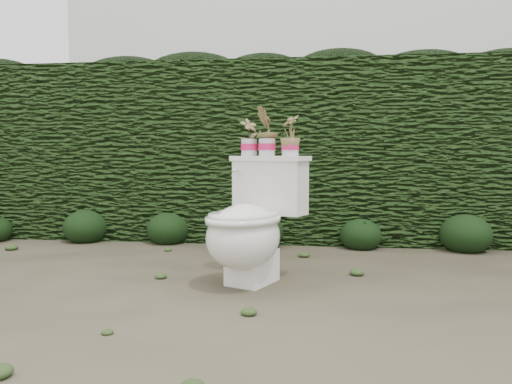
# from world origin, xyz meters

# --- Properties ---
(ground) EXTENTS (60.00, 60.00, 0.00)m
(ground) POSITION_xyz_m (0.00, 0.00, 0.00)
(ground) COLOR brown
(ground) RESTS_ON ground
(hedge) EXTENTS (8.00, 1.00, 1.60)m
(hedge) POSITION_xyz_m (0.00, 1.60, 0.80)
(hedge) COLOR #244015
(hedge) RESTS_ON ground
(house_wall) EXTENTS (8.00, 3.50, 4.00)m
(house_wall) POSITION_xyz_m (0.60, 6.00, 2.00)
(house_wall) COLOR silver
(house_wall) RESTS_ON ground
(toilet) EXTENTS (0.69, 0.80, 0.78)m
(toilet) POSITION_xyz_m (0.05, -0.19, 0.36)
(toilet) COLOR white
(toilet) RESTS_ON ground
(potted_plant_left) EXTENTS (0.15, 0.14, 0.23)m
(potted_plant_left) POSITION_xyz_m (0.01, 0.09, 0.89)
(potted_plant_left) COLOR #318228
(potted_plant_left) RESTS_ON toilet
(potted_plant_center) EXTENTS (0.14, 0.17, 0.30)m
(potted_plant_center) POSITION_xyz_m (0.13, 0.03, 0.93)
(potted_plant_center) COLOR #318228
(potted_plant_center) RESTS_ON toilet
(potted_plant_right) EXTENTS (0.18, 0.18, 0.24)m
(potted_plant_right) POSITION_xyz_m (0.28, -0.03, 0.90)
(potted_plant_right) COLOR #318228
(potted_plant_right) RESTS_ON toilet
(liriope_clump_1) EXTENTS (0.39, 0.39, 0.32)m
(liriope_clump_1) POSITION_xyz_m (-1.63, 1.09, 0.16)
(liriope_clump_1) COLOR black
(liriope_clump_1) RESTS_ON ground
(liriope_clump_2) EXTENTS (0.38, 0.38, 0.30)m
(liriope_clump_2) POSITION_xyz_m (-0.87, 1.11, 0.15)
(liriope_clump_2) COLOR black
(liriope_clump_2) RESTS_ON ground
(liriope_clump_3) EXTENTS (0.40, 0.40, 0.32)m
(liriope_clump_3) POSITION_xyz_m (-0.04, 1.02, 0.16)
(liriope_clump_3) COLOR black
(liriope_clump_3) RESTS_ON ground
(liriope_clump_4) EXTENTS (0.35, 0.35, 0.28)m
(liriope_clump_4) POSITION_xyz_m (0.81, 1.06, 0.14)
(liriope_clump_4) COLOR black
(liriope_clump_4) RESTS_ON ground
(liriope_clump_5) EXTENTS (0.41, 0.41, 0.33)m
(liriope_clump_5) POSITION_xyz_m (1.65, 1.05, 0.16)
(liriope_clump_5) COLOR black
(liriope_clump_5) RESTS_ON ground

